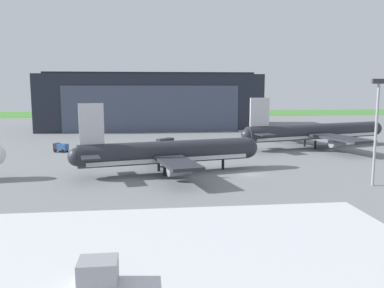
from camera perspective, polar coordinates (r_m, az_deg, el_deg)
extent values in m
plane|color=slate|center=(77.34, 8.38, -4.31)|extent=(440.00, 440.00, 0.00)
cube|color=#458733|center=(254.72, -2.12, 4.41)|extent=(440.00, 56.00, 0.08)
cube|color=#232833|center=(167.27, -5.88, 6.07)|extent=(84.61, 39.94, 21.34)
cube|color=#424C60|center=(147.26, -5.77, 4.97)|extent=(64.30, 0.30, 17.08)
cube|color=#232833|center=(167.25, -5.94, 9.93)|extent=(84.61, 9.59, 1.20)
cylinder|color=#282B33|center=(115.47, 17.19, 1.71)|extent=(42.54, 15.71, 4.30)
sphere|color=#282B33|center=(130.12, 24.55, 2.02)|extent=(4.13, 4.13, 4.13)
sphere|color=#282B33|center=(103.25, 7.92, 1.28)|extent=(3.36, 3.36, 3.36)
cube|color=silver|center=(115.60, 17.17, 1.13)|extent=(39.25, 14.82, 0.75)
cube|color=silver|center=(104.49, 9.62, 4.52)|extent=(5.49, 1.89, 7.32)
cube|color=#282B33|center=(101.80, 10.09, 1.38)|extent=(5.35, 6.84, 0.28)
cube|color=#282B33|center=(107.25, 8.26, 1.76)|extent=(5.35, 6.84, 0.28)
cube|color=#282B33|center=(107.43, 20.21, 0.83)|extent=(11.39, 18.93, 0.56)
cube|color=#282B33|center=(122.91, 13.91, 1.95)|extent=(11.39, 18.93, 0.56)
cylinder|color=gray|center=(109.19, 19.99, 0.17)|extent=(4.57, 3.38, 2.37)
cylinder|color=gray|center=(122.41, 14.58, 1.21)|extent=(4.57, 3.38, 2.37)
cylinder|color=black|center=(125.58, 22.30, 0.46)|extent=(0.56, 0.56, 2.22)
cylinder|color=black|center=(113.05, 17.17, -0.09)|extent=(0.56, 0.56, 2.22)
cylinder|color=black|center=(116.54, 15.77, 0.21)|extent=(0.56, 0.56, 2.22)
cylinder|color=#282B33|center=(77.19, -3.42, -1.15)|extent=(34.01, 11.48, 4.34)
sphere|color=#282B33|center=(83.26, 7.88, -0.54)|extent=(4.17, 4.17, 4.17)
sphere|color=#282B33|center=(74.56, -16.07, -1.79)|extent=(3.39, 3.39, 3.39)
cube|color=silver|center=(77.40, -3.41, -2.03)|extent=(31.37, 10.95, 0.76)
cube|color=silver|center=(73.98, -14.15, 2.79)|extent=(4.39, 1.33, 7.38)
cube|color=#282B33|center=(71.42, -14.32, -1.80)|extent=(4.28, 6.59, 0.28)
cube|color=#282B33|center=(77.79, -14.71, -1.01)|extent=(4.28, 6.59, 0.28)
cube|color=#282B33|center=(69.46, -2.17, -2.64)|extent=(8.24, 14.60, 0.56)
cube|color=#282B33|center=(84.84, -5.32, -0.70)|extent=(8.24, 14.60, 0.56)
cylinder|color=gray|center=(71.01, -1.80, -3.63)|extent=(4.54, 3.21, 2.39)
cylinder|color=gray|center=(84.21, -4.60, -1.79)|extent=(4.54, 3.21, 2.39)
cylinder|color=black|center=(81.53, 4.43, -2.91)|extent=(0.56, 0.56, 1.95)
cylinder|color=black|center=(75.26, -3.93, -3.83)|extent=(0.56, 0.56, 1.95)
cylinder|color=black|center=(79.58, -4.78, -3.19)|extent=(0.56, 0.56, 1.95)
cube|color=#2D2D33|center=(116.72, -3.15, 0.53)|extent=(2.35, 2.52, 1.51)
cube|color=#28282D|center=(115.21, -4.15, 0.40)|extent=(4.15, 3.73, 1.43)
cylinder|color=black|center=(115.76, -2.92, 0.09)|extent=(0.78, 0.64, 0.76)
cylinder|color=black|center=(117.53, -3.59, 0.21)|extent=(0.78, 0.64, 0.76)
cylinder|color=black|center=(113.95, -4.14, -0.05)|extent=(0.78, 0.64, 0.76)
cylinder|color=black|center=(115.74, -4.79, 0.07)|extent=(0.78, 0.64, 0.76)
cube|color=#2D2D33|center=(108.46, -18.72, -0.37)|extent=(1.69, 2.03, 1.84)
cube|color=#335693|center=(107.47, -17.95, -0.44)|extent=(2.92, 2.55, 1.73)
cylinder|color=black|center=(109.28, -18.35, -0.78)|extent=(0.86, 0.56, 0.82)
cylinder|color=black|center=(107.73, -18.92, -0.93)|extent=(0.86, 0.56, 0.82)
cylinder|color=black|center=(108.10, -17.42, -0.83)|extent=(0.86, 0.56, 0.82)
cylinder|color=black|center=(106.53, -17.99, -0.99)|extent=(0.86, 0.56, 0.82)
cube|color=gray|center=(20.42, -13.24, -17.35)|extent=(1.85, 1.54, 1.23)
cylinder|color=#99999E|center=(73.17, 24.72, 1.10)|extent=(0.44, 0.44, 17.09)
cube|color=#333338|center=(72.74, 25.14, 8.11)|extent=(2.40, 0.50, 0.80)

